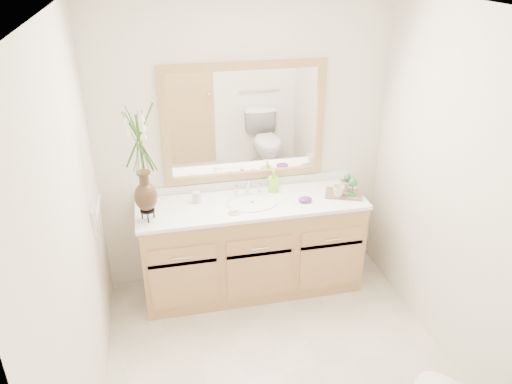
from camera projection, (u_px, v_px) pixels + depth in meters
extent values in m
plane|color=beige|center=(282.00, 372.00, 3.49)|extent=(2.60, 2.60, 0.00)
cube|color=white|center=(294.00, 11.00, 2.42)|extent=(2.40, 2.60, 0.02)
cube|color=white|center=(244.00, 146.00, 4.09)|extent=(2.40, 0.02, 2.40)
cube|color=white|center=(76.00, 249.00, 2.72)|extent=(0.02, 2.60, 2.40)
cube|color=white|center=(468.00, 204.00, 3.19)|extent=(0.02, 2.60, 2.40)
cube|color=tan|center=(252.00, 247.00, 4.20)|extent=(1.80, 0.55, 0.80)
cube|color=white|center=(252.00, 203.00, 4.01)|extent=(1.84, 0.57, 0.03)
ellipsoid|color=white|center=(252.00, 209.00, 4.01)|extent=(0.38, 0.30, 0.12)
cylinder|color=silver|center=(248.00, 187.00, 4.12)|extent=(0.02, 0.02, 0.11)
cylinder|color=silver|center=(236.00, 190.00, 4.11)|extent=(0.02, 0.02, 0.08)
cylinder|color=silver|center=(260.00, 188.00, 4.15)|extent=(0.02, 0.02, 0.08)
cube|color=white|center=(245.00, 123.00, 3.98)|extent=(1.20, 0.01, 0.85)
cube|color=tan|center=(244.00, 66.00, 3.77)|extent=(1.32, 0.04, 0.06)
cube|color=tan|center=(245.00, 175.00, 4.18)|extent=(1.32, 0.04, 0.06)
cube|color=tan|center=(165.00, 129.00, 3.85)|extent=(0.06, 0.04, 0.85)
cube|color=tan|center=(320.00, 118.00, 4.10)|extent=(0.06, 0.04, 0.85)
cube|color=white|center=(94.00, 216.00, 3.49)|extent=(0.02, 0.12, 0.12)
cylinder|color=black|center=(147.00, 210.00, 3.71)|extent=(0.11, 0.11, 0.01)
ellipsoid|color=#301D15|center=(146.00, 197.00, 3.66)|extent=(0.17, 0.17, 0.22)
cylinder|color=#301D15|center=(144.00, 180.00, 3.60)|extent=(0.07, 0.07, 0.10)
cylinder|color=#4C7A33|center=(140.00, 146.00, 3.48)|extent=(0.06, 0.06, 0.40)
cylinder|color=beige|center=(196.00, 197.00, 3.98)|extent=(0.07, 0.07, 0.09)
cylinder|color=beige|center=(234.00, 212.00, 3.84)|extent=(0.10, 0.10, 0.01)
cube|color=beige|center=(234.00, 210.00, 3.83)|extent=(0.06, 0.04, 0.02)
imported|color=#9AE335|center=(273.00, 182.00, 4.14)|extent=(0.09, 0.09, 0.17)
ellipsoid|color=#50246C|center=(305.00, 199.00, 4.00)|extent=(0.12, 0.09, 0.04)
cube|color=brown|center=(344.00, 194.00, 4.12)|extent=(0.35, 0.30, 0.02)
imported|color=beige|center=(338.00, 191.00, 4.05)|extent=(0.13, 0.12, 0.10)
imported|color=beige|center=(345.00, 185.00, 4.14)|extent=(0.12, 0.12, 0.10)
cylinder|color=#246E35|center=(352.00, 195.00, 4.08)|extent=(0.06, 0.06, 0.01)
cylinder|color=#246E35|center=(352.00, 189.00, 4.06)|extent=(0.01, 0.01, 0.10)
ellipsoid|color=#246E35|center=(353.00, 183.00, 4.03)|extent=(0.07, 0.07, 0.08)
cylinder|color=#246E35|center=(347.00, 189.00, 4.18)|extent=(0.06, 0.06, 0.01)
cylinder|color=#246E35|center=(347.00, 184.00, 4.16)|extent=(0.01, 0.01, 0.08)
ellipsoid|color=#246E35|center=(347.00, 178.00, 4.14)|extent=(0.06, 0.06, 0.07)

